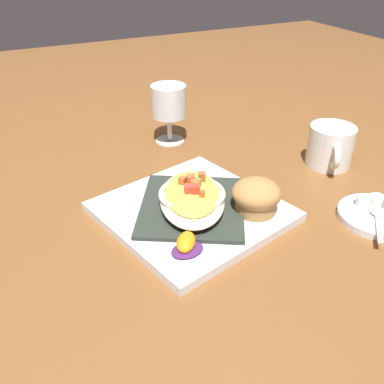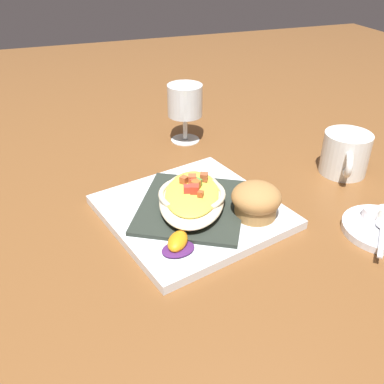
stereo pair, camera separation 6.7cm
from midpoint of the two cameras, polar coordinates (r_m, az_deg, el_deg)
ground_plane at (r=0.69m, az=2.76°, el=-3.22°), size 2.60×2.60×0.00m
square_plate at (r=0.69m, az=2.78°, el=-2.72°), size 0.31×0.31×0.01m
folded_napkin at (r=0.68m, az=2.80°, el=-2.00°), size 0.23×0.24×0.01m
gratin_dish at (r=0.67m, az=2.85°, el=-0.61°), size 0.16×0.20×0.04m
muffin at (r=0.66m, az=11.47°, el=-1.19°), size 0.08×0.08×0.05m
orange_garnish at (r=0.60m, az=1.30°, el=-7.07°), size 0.05×0.06×0.02m
coffee_mug at (r=0.86m, az=22.00°, el=4.47°), size 0.09×0.11×0.08m
stemmed_glass at (r=0.91m, az=1.18°, el=11.73°), size 0.07×0.07×0.12m
creamer_saucer at (r=0.73m, az=26.60°, el=-4.55°), size 0.12×0.12×0.01m
spoon at (r=0.72m, az=26.77°, el=-4.31°), size 0.08×0.08×0.01m
creamer_cup_2 at (r=0.73m, az=25.28°, el=-2.62°), size 0.02×0.02×0.02m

